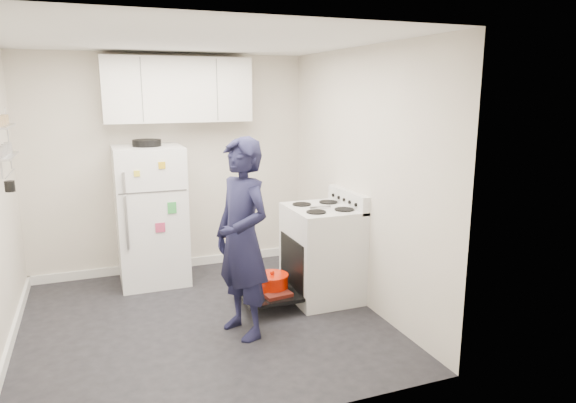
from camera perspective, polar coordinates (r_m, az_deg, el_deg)
name	(u,v)px	position (r m, az deg, el deg)	size (l,w,h in m)	color
room	(194,194)	(4.57, -10.42, 0.87)	(3.21, 3.21, 2.51)	black
electric_range	(321,254)	(5.26, 3.67, -5.80)	(0.66, 0.76, 1.10)	silver
open_oven_door	(269,287)	(5.13, -2.09, -9.43)	(0.55, 0.70, 0.24)	black
refrigerator	(151,215)	(5.82, -14.98, -1.41)	(0.72, 0.74, 1.58)	white
upper_cabinets	(178,90)	(5.89, -12.14, 12.04)	(1.60, 0.33, 0.70)	silver
wall_shelf_rack	(4,141)	(4.94, -29.03, 5.86)	(0.14, 0.60, 0.61)	#B2B2B7
person	(242,239)	(4.38, -5.10, -4.16)	(0.63, 0.41, 1.72)	#171835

